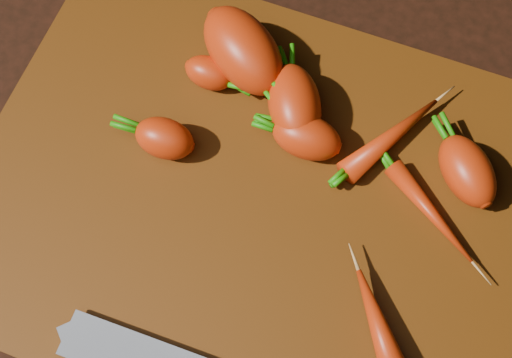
% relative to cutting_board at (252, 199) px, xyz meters
% --- Properties ---
extents(ground, '(2.00, 2.00, 0.01)m').
position_rel_cutting_board_xyz_m(ground, '(0.00, 0.00, -0.01)').
color(ground, black).
extents(cutting_board, '(0.50, 0.40, 0.01)m').
position_rel_cutting_board_xyz_m(cutting_board, '(0.00, 0.00, 0.00)').
color(cutting_board, '#522807').
rests_on(cutting_board, ground).
extents(carrot_0, '(0.05, 0.04, 0.04)m').
position_rel_cutting_board_xyz_m(carrot_0, '(-0.09, 0.02, 0.02)').
color(carrot_0, red).
rests_on(carrot_0, cutting_board).
extents(carrot_1, '(0.12, 0.11, 0.06)m').
position_rel_cutting_board_xyz_m(carrot_1, '(-0.06, 0.12, 0.04)').
color(carrot_1, red).
rests_on(carrot_1, cutting_board).
extents(carrot_2, '(0.08, 0.09, 0.05)m').
position_rel_cutting_board_xyz_m(carrot_2, '(0.01, 0.09, 0.03)').
color(carrot_2, red).
rests_on(carrot_2, cutting_board).
extents(carrot_3, '(0.06, 0.04, 0.04)m').
position_rel_cutting_board_xyz_m(carrot_3, '(0.03, 0.06, 0.03)').
color(carrot_3, red).
rests_on(carrot_3, cutting_board).
extents(carrot_4, '(0.05, 0.03, 0.03)m').
position_rel_cutting_board_xyz_m(carrot_4, '(-0.08, 0.10, 0.02)').
color(carrot_4, red).
rests_on(carrot_4, cutting_board).
extents(carrot_5, '(0.08, 0.08, 0.04)m').
position_rel_cutting_board_xyz_m(carrot_5, '(0.17, 0.08, 0.03)').
color(carrot_5, red).
rests_on(carrot_5, cutting_board).
extents(carrot_6, '(0.08, 0.11, 0.02)m').
position_rel_cutting_board_xyz_m(carrot_6, '(0.10, 0.09, 0.02)').
color(carrot_6, red).
rests_on(carrot_6, cutting_board).
extents(carrot_7, '(0.10, 0.08, 0.02)m').
position_rel_cutting_board_xyz_m(carrot_7, '(0.15, 0.04, 0.02)').
color(carrot_7, red).
rests_on(carrot_7, cutting_board).
extents(carrot_8, '(0.09, 0.11, 0.03)m').
position_rel_cutting_board_xyz_m(carrot_8, '(0.14, -0.08, 0.02)').
color(carrot_8, red).
rests_on(carrot_8, cutting_board).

